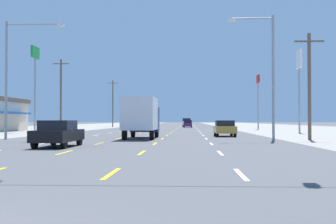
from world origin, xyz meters
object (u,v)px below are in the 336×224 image
Objects in this scene: sedan_inner_left_nearest at (58,133)px; streetlight_right_row_0 at (269,68)px; sedan_far_right_mid at (225,128)px; pole_sign_right_row_1 at (299,70)px; sedan_inner_left_far at (154,124)px; suv_inner_right_farther at (187,122)px; box_truck_center_turn_near at (141,116)px; hatchback_inner_right_midfar at (188,124)px; pole_sign_left_row_1 at (35,67)px; pole_sign_right_row_2 at (258,89)px; streetlight_left_row_0 at (13,70)px.

streetlight_right_row_0 is at bearing 34.20° from sedan_inner_left_nearest.
sedan_far_right_mid is 0.46× the size of pole_sign_right_row_1.
suv_inner_right_farther reaches higher than sedan_inner_left_far.
hatchback_inner_right_midfar is (3.62, 53.55, -1.05)m from box_truck_center_turn_near.
pole_sign_left_row_1 is (-11.56, 28.01, 7.19)m from sedan_inner_left_nearest.
pole_sign_right_row_1 reaches higher than sedan_far_right_mid.
sedan_far_right_mid is 0.48× the size of streetlight_right_row_0.
streetlight_right_row_0 is at bearing -37.68° from pole_sign_left_row_1.
sedan_inner_left_far is at bearing 102.53° from streetlight_right_row_0.
suv_inner_right_farther is 0.55× the size of pole_sign_right_row_2.
streetlight_right_row_0 reaches higher than suv_inner_right_farther.
box_truck_center_turn_near is 58.38m from sedan_inner_left_far.
streetlight_left_row_0 is (-24.91, -38.82, -1.33)m from pole_sign_right_row_2.
sedan_inner_left_far is 0.50× the size of streetlight_left_row_0.
sedan_inner_left_far is (-3.62, 58.26, -1.08)m from box_truck_center_turn_near.
sedan_inner_left_far is 43.26m from pole_sign_left_row_1.
sedan_far_right_mid is 0.43× the size of pole_sign_left_row_1.
sedan_inner_left_far is 61.84m from streetlight_right_row_0.
sedan_inner_left_nearest is 0.50× the size of pole_sign_right_row_2.
pole_sign_right_row_1 is (16.94, 17.45, 5.60)m from box_truck_center_turn_near.
sedan_far_right_mid is at bearing -78.58° from sedan_inner_left_far.
box_truck_center_turn_near is 1.85× the size of hatchback_inner_right_midfar.
box_truck_center_turn_near is 0.77× the size of streetlight_right_row_0.
sedan_inner_left_nearest is 69.14m from sedan_inner_left_far.
pole_sign_right_row_1 is (13.63, -48.62, 6.41)m from suv_inner_right_farther.
streetlight_right_row_0 is at bearing -84.58° from suv_inner_right_farther.
pole_sign_left_row_1 reaches higher than suv_inner_right_farther.
sedan_far_right_mid is at bearing -129.10° from pole_sign_right_row_1.
pole_sign_right_row_2 is at bearing -67.83° from suv_inner_right_farther.
suv_inner_right_farther is at bearing 93.55° from sedan_far_right_mid.
sedan_inner_left_nearest is 0.50× the size of streetlight_left_row_0.
pole_sign_right_row_1 reaches higher than sedan_inner_left_far.
pole_sign_left_row_1 reaches higher than pole_sign_right_row_2.
box_truck_center_turn_near is at bearing -93.87° from hatchback_inner_right_midfar.
sedan_inner_left_nearest is 0.46× the size of pole_sign_right_row_1.
box_truck_center_turn_near is 0.80× the size of pole_sign_right_row_2.
sedan_far_right_mid is at bearing -86.45° from suv_inner_right_farther.
pole_sign_left_row_1 is 19.95m from streetlight_left_row_0.
suv_inner_right_farther is 32.03m from pole_sign_right_row_2.
pole_sign_right_row_2 is 46.14m from streetlight_left_row_0.
streetlight_left_row_0 is (5.24, -19.08, -2.59)m from pole_sign_left_row_1.
sedan_inner_left_far is (-10.70, 52.94, 0.00)m from sedan_far_right_mid.
sedan_inner_left_nearest is at bearing -94.96° from suv_inner_right_farther.
pole_sign_right_row_2 is (11.58, -16.67, 5.90)m from hatchback_inner_right_midfar.
box_truck_center_turn_near is 24.96m from pole_sign_right_row_1.
streetlight_right_row_0 is (19.46, 0.00, -0.00)m from streetlight_left_row_0.
box_truck_center_turn_near is 1.60× the size of sedan_inner_left_far.
sedan_inner_left_nearest is 1.00× the size of sedan_far_right_mid.
streetlight_left_row_0 is (-13.01, -68.02, 4.33)m from suv_inner_right_farther.
box_truck_center_turn_near is 66.16m from suv_inner_right_farther.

